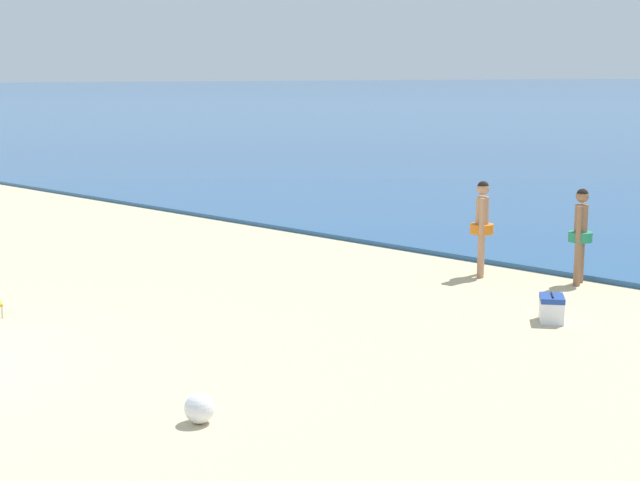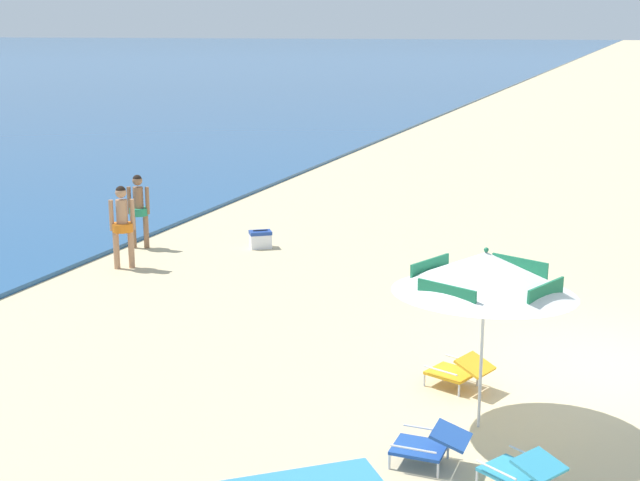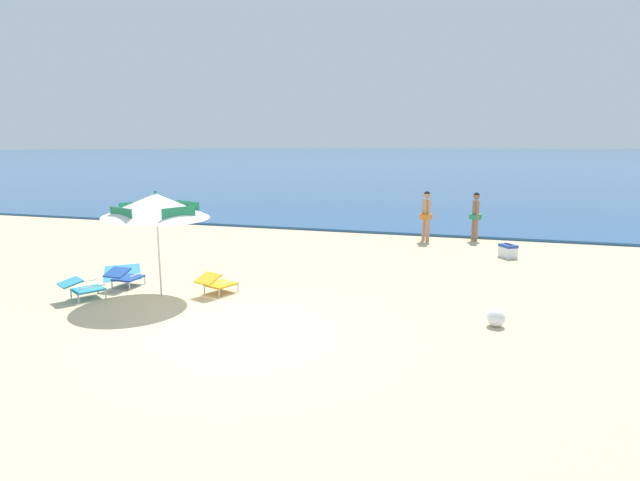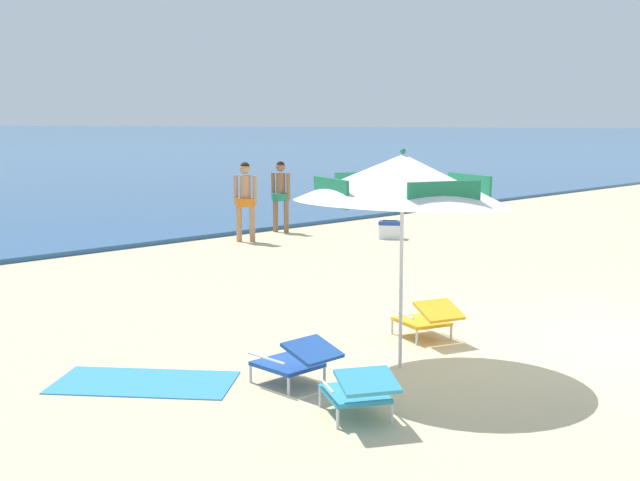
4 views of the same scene
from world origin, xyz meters
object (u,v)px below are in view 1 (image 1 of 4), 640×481
person_standing_near_shore (581,229)px  beach_ball (200,408)px  person_standing_beside (482,221)px  cooler_box (552,309)px

person_standing_near_shore → beach_ball: size_ratio=5.16×
person_standing_beside → cooler_box: size_ratio=2.91×
person_standing_beside → beach_ball: (2.03, -8.26, -0.85)m
cooler_box → beach_ball: bearing=-95.3°
person_standing_beside → beach_ball: size_ratio=5.32×
person_standing_near_shore → beach_ball: bearing=-87.5°
cooler_box → beach_ball: size_ratio=1.83×
person_standing_near_shore → person_standing_beside: person_standing_beside is taller
person_standing_near_shore → person_standing_beside: bearing=-159.4°
person_standing_near_shore → cooler_box: bearing=-69.7°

